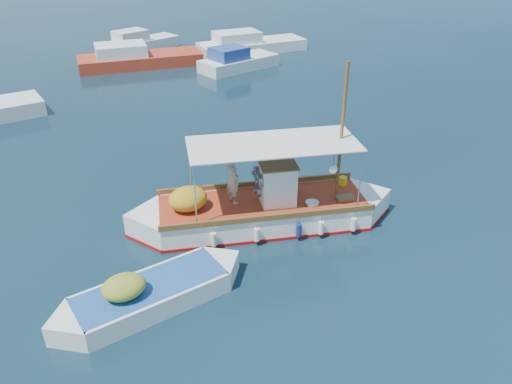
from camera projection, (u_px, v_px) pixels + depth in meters
ground at (294, 227)px, 16.87m from camera, size 160.00×160.00×0.00m
fishing_caique at (261, 210)px, 16.87m from camera, size 8.66×4.60×5.60m
dinghy at (150, 296)px, 13.39m from camera, size 5.59×1.86×1.37m
bg_boat_n at (137, 59)px, 34.62m from camera, size 8.71×4.33×1.80m
bg_boat_ne at (237, 62)px, 33.87m from camera, size 5.74×3.07×1.80m
bg_boat_e at (249, 45)px, 38.30m from camera, size 8.51×3.47×1.80m
bg_boat_far_n at (139, 44)px, 38.79m from camera, size 6.25×3.45×1.80m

